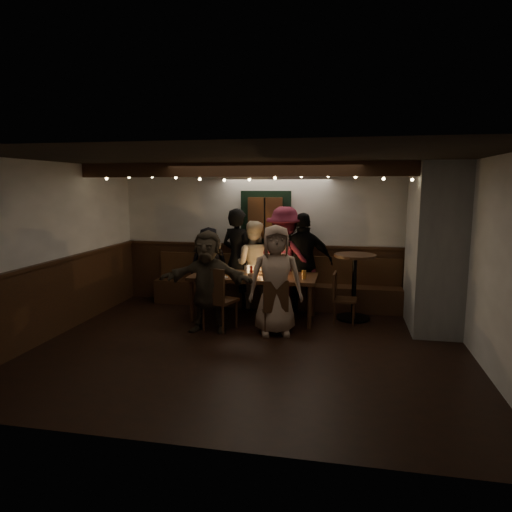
% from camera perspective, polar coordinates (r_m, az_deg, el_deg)
% --- Properties ---
extents(room, '(6.02, 5.01, 2.62)m').
position_cam_1_polar(room, '(7.50, 9.41, -0.32)').
color(room, black).
rests_on(room, ground).
extents(dining_table, '(2.11, 0.91, 0.92)m').
position_cam_1_polar(dining_table, '(7.69, -0.30, -2.88)').
color(dining_table, black).
rests_on(dining_table, ground).
extents(chair_near_left, '(0.58, 0.58, 1.01)m').
position_cam_1_polar(chair_near_left, '(7.09, -5.00, -4.92)').
color(chair_near_left, black).
rests_on(chair_near_left, ground).
extents(chair_near_right, '(0.50, 0.50, 0.85)m').
position_cam_1_polar(chair_near_right, '(6.92, 2.32, -6.01)').
color(chair_near_right, black).
rests_on(chair_near_right, ground).
extents(chair_end, '(0.40, 0.40, 0.84)m').
position_cam_1_polar(chair_end, '(7.66, 10.45, -4.75)').
color(chair_end, black).
rests_on(chair_end, ground).
extents(high_top, '(0.70, 0.70, 1.11)m').
position_cam_1_polar(high_top, '(7.85, 12.19, -2.75)').
color(high_top, black).
rests_on(high_top, ground).
extents(person_a, '(0.85, 0.71, 1.48)m').
position_cam_1_polar(person_a, '(8.68, -5.88, -1.25)').
color(person_a, black).
rests_on(person_a, ground).
extents(person_b, '(0.79, 0.67, 1.84)m').
position_cam_1_polar(person_b, '(8.40, -2.29, -0.29)').
color(person_b, black).
rests_on(person_b, ground).
extents(person_c, '(0.82, 0.66, 1.61)m').
position_cam_1_polar(person_c, '(8.39, -0.45, -1.08)').
color(person_c, '#BFAD8F').
rests_on(person_c, ground).
extents(person_d, '(1.34, 0.95, 1.88)m').
position_cam_1_polar(person_d, '(8.23, 3.58, -0.36)').
color(person_d, '#48111F').
rests_on(person_d, ground).
extents(person_e, '(1.11, 0.66, 1.78)m').
position_cam_1_polar(person_e, '(8.15, 5.98, -0.84)').
color(person_e, black).
rests_on(person_e, ground).
extents(person_f, '(1.47, 0.49, 1.58)m').
position_cam_1_polar(person_f, '(7.06, -6.04, -3.17)').
color(person_f, '#382E22').
rests_on(person_f, ground).
extents(person_g, '(0.92, 0.72, 1.67)m').
position_cam_1_polar(person_g, '(6.90, 2.45, -3.01)').
color(person_g, tan).
rests_on(person_g, ground).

